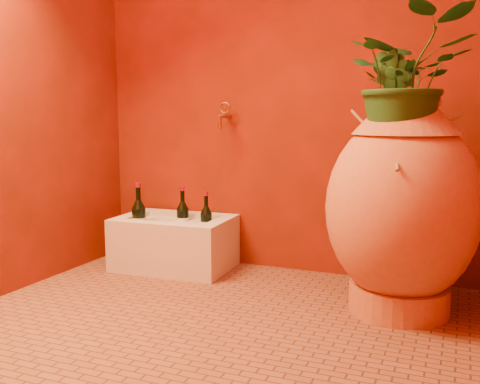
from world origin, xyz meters
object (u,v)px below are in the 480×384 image
at_px(amphora, 402,207).
at_px(wine_bottle_b, 206,224).
at_px(wine_bottle_a, 183,220).
at_px(wine_bottle_c, 139,220).
at_px(stone_basin, 175,244).
at_px(wall_tap, 224,115).

xyz_separation_m(amphora, wine_bottle_b, (-1.15, 0.29, -0.22)).
bearing_deg(wine_bottle_b, wine_bottle_a, 175.08).
xyz_separation_m(wine_bottle_a, wine_bottle_c, (-0.21, -0.17, 0.01)).
distance_m(stone_basin, wine_bottle_c, 0.26).
relative_size(stone_basin, wine_bottle_a, 2.19).
bearing_deg(wall_tap, wine_bottle_a, -156.91).
xyz_separation_m(wine_bottle_a, wine_bottle_b, (0.17, -0.01, -0.01)).
height_order(amphora, wine_bottle_a, amphora).
distance_m(amphora, wine_bottle_b, 1.21).
bearing_deg(wine_bottle_a, wine_bottle_b, -4.92).
xyz_separation_m(stone_basin, wine_bottle_a, (0.02, 0.07, 0.14)).
bearing_deg(wine_bottle_a, wine_bottle_c, -141.31).
height_order(stone_basin, wine_bottle_a, wine_bottle_a).
relative_size(amphora, stone_basin, 1.44).
bearing_deg(stone_basin, wine_bottle_a, 71.01).
bearing_deg(wine_bottle_c, stone_basin, 28.53).
xyz_separation_m(amphora, wall_tap, (-1.09, 0.40, 0.43)).
relative_size(wine_bottle_c, wall_tap, 2.11).
distance_m(amphora, stone_basin, 1.41).
bearing_deg(stone_basin, wall_tap, 32.81).
distance_m(wine_bottle_a, wall_tap, 0.69).
bearing_deg(amphora, wine_bottle_c, 174.99).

